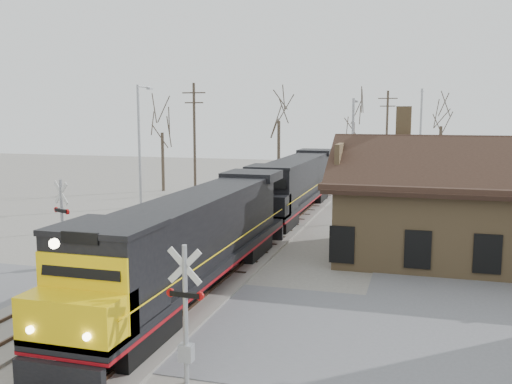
% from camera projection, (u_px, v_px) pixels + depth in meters
% --- Properties ---
extents(ground, '(140.00, 140.00, 0.00)m').
position_uv_depth(ground, '(166.00, 316.00, 21.36)').
color(ground, gray).
rests_on(ground, ground).
extents(road, '(60.00, 9.00, 0.03)m').
position_uv_depth(road, '(166.00, 316.00, 21.36)').
color(road, slate).
rests_on(road, ground).
extents(track_main, '(3.40, 90.00, 0.24)m').
position_uv_depth(track_main, '(269.00, 233.00, 35.62)').
color(track_main, gray).
rests_on(track_main, ground).
extents(track_siding, '(3.40, 90.00, 0.24)m').
position_uv_depth(track_siding, '(201.00, 229.00, 36.86)').
color(track_siding, gray).
rests_on(track_siding, ground).
extents(depot, '(15.20, 9.31, 7.90)m').
position_uv_depth(depot, '(480.00, 214.00, 29.13)').
color(depot, '#92744B').
rests_on(depot, ground).
extents(locomotive_lead, '(2.90, 19.43, 4.31)m').
position_uv_depth(locomotive_lead, '(191.00, 242.00, 23.48)').
color(locomotive_lead, black).
rests_on(locomotive_lead, ground).
extents(locomotive_trailing, '(2.90, 19.43, 4.08)m').
position_uv_depth(locomotive_trailing, '(294.00, 185.00, 42.22)').
color(locomotive_trailing, black).
rests_on(locomotive_trailing, ground).
extents(crossbuck_near, '(1.14, 0.30, 3.99)m').
position_uv_depth(crossbuck_near, '(186.00, 319.00, 15.81)').
color(crossbuck_near, '#A5A8AD').
rests_on(crossbuck_near, ground).
extents(crossbuck_far, '(1.17, 0.57, 4.37)m').
position_uv_depth(crossbuck_far, '(63.00, 227.00, 27.75)').
color(crossbuck_far, '#A5A8AD').
rests_on(crossbuck_far, ground).
extents(streetlight_a, '(0.25, 2.04, 9.36)m').
position_uv_depth(streetlight_a, '(140.00, 148.00, 37.66)').
color(streetlight_a, '#A5A8AD').
rests_on(streetlight_a, ground).
extents(streetlight_b, '(0.25, 2.04, 8.52)m').
position_uv_depth(streetlight_b, '(353.00, 154.00, 38.82)').
color(streetlight_b, '#A5A8AD').
rests_on(streetlight_b, ground).
extents(streetlight_c, '(0.25, 2.04, 9.57)m').
position_uv_depth(streetlight_c, '(420.00, 139.00, 48.74)').
color(streetlight_c, '#A5A8AD').
rests_on(streetlight_c, ground).
extents(utility_pole_a, '(2.00, 0.24, 9.95)m').
position_uv_depth(utility_pole_a, '(195.00, 141.00, 46.99)').
color(utility_pole_a, '#382D23').
rests_on(utility_pole_a, ground).
extents(utility_pole_b, '(2.00, 0.24, 9.82)m').
position_uv_depth(utility_pole_b, '(387.00, 136.00, 59.95)').
color(utility_pole_b, '#382D23').
rests_on(utility_pole_b, ground).
extents(tree_a, '(3.76, 3.76, 9.22)m').
position_uv_depth(tree_a, '(162.00, 123.00, 54.63)').
color(tree_a, '#382D23').
rests_on(tree_a, ground).
extents(tree_b, '(4.49, 4.49, 10.99)m').
position_uv_depth(tree_b, '(279.00, 110.00, 56.16)').
color(tree_b, '#382D23').
rests_on(tree_b, ground).
extents(tree_c, '(4.31, 4.31, 10.56)m').
position_uv_depth(tree_c, '(354.00, 113.00, 63.79)').
color(tree_c, '#382D23').
rests_on(tree_c, ground).
extents(tree_d, '(4.10, 4.10, 10.03)m').
position_uv_depth(tree_d, '(441.00, 117.00, 59.28)').
color(tree_d, '#382D23').
rests_on(tree_d, ground).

